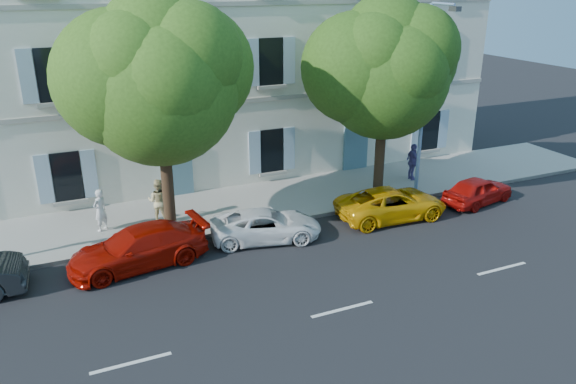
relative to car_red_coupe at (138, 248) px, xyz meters
name	(u,v)px	position (x,y,z in m)	size (l,w,h in m)	color
ground	(287,252)	(4.88, -1.07, -0.66)	(90.00, 90.00, 0.00)	black
sidewalk	(244,206)	(4.88, 3.38, -0.59)	(36.00, 4.50, 0.15)	#A09E96
kerb	(263,225)	(4.88, 1.21, -0.58)	(36.00, 0.16, 0.16)	#9E998E
building	(199,46)	(4.88, 9.13, 5.34)	(28.00, 7.00, 12.00)	silver
car_red_coupe	(138,248)	(0.00, 0.00, 0.00)	(1.86, 4.57, 1.33)	#9E0E04
car_white_coupe	(266,225)	(4.60, 0.17, -0.10)	(1.86, 4.03, 1.12)	white
car_yellow_supercar	(391,204)	(9.87, -0.04, -0.04)	(2.06, 4.46, 1.24)	orange
car_red_hatchback	(478,190)	(14.11, -0.19, -0.08)	(1.38, 3.42, 1.16)	#A20E0A
tree_left	(160,87)	(1.49, 1.85, 4.89)	(5.41, 5.41, 8.39)	#3A2819
tree_right	(385,75)	(10.56, 2.04, 4.65)	(5.23, 5.23, 8.05)	#3A2819
street_lamp	(427,91)	(12.18, 1.34, 4.00)	(0.27, 1.69, 7.96)	#7293BF
pedestrian_a	(100,210)	(-0.82, 3.09, 0.29)	(0.59, 0.39, 1.62)	silver
pedestrian_b	(159,201)	(1.32, 2.97, 0.36)	(0.85, 0.66, 1.74)	#CFBF84
pedestrian_c	(413,162)	(13.10, 3.09, 0.35)	(1.01, 0.42, 1.72)	#5E5296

